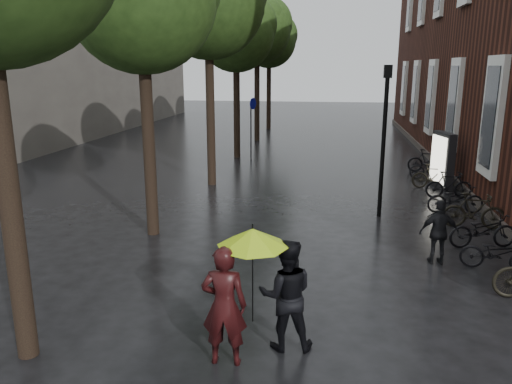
% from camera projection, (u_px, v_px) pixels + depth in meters
% --- Properties ---
extents(bg_building, '(16.00, 30.00, 14.00)m').
position_uv_depth(bg_building, '(8.00, 29.00, 34.80)').
color(bg_building, '#47423D').
rests_on(bg_building, ground).
extents(street_trees, '(4.33, 34.03, 8.91)m').
position_uv_depth(street_trees, '(223.00, 20.00, 20.72)').
color(street_trees, black).
rests_on(street_trees, ground).
extents(person_burgundy, '(0.73, 0.50, 1.92)m').
position_uv_depth(person_burgundy, '(224.00, 306.00, 7.56)').
color(person_burgundy, black).
rests_on(person_burgundy, ground).
extents(person_black, '(0.99, 0.82, 1.86)m').
position_uv_depth(person_black, '(286.00, 295.00, 8.00)').
color(person_black, black).
rests_on(person_black, ground).
extents(lime_umbrella, '(1.11, 1.11, 1.63)m').
position_uv_depth(lime_umbrella, '(253.00, 237.00, 7.57)').
color(lime_umbrella, black).
rests_on(lime_umbrella, ground).
extents(pedestrian_walking, '(0.92, 0.45, 1.52)m').
position_uv_depth(pedestrian_walking, '(439.00, 232.00, 11.51)').
color(pedestrian_walking, black).
rests_on(pedestrian_walking, ground).
extents(parked_bicycles, '(2.04, 12.85, 1.04)m').
position_uv_depth(parked_bicycles, '(458.00, 198.00, 15.58)').
color(parked_bicycles, black).
rests_on(parked_bicycles, ground).
extents(ad_lightbox, '(0.32, 1.40, 2.12)m').
position_uv_depth(ad_lightbox, '(442.00, 161.00, 18.59)').
color(ad_lightbox, black).
rests_on(ad_lightbox, ground).
extents(lamp_post, '(0.23, 0.23, 4.52)m').
position_uv_depth(lamp_post, '(384.00, 127.00, 14.68)').
color(lamp_post, black).
rests_on(lamp_post, ground).
extents(cycle_sign, '(0.16, 0.54, 2.99)m').
position_uv_depth(cycle_sign, '(252.00, 119.00, 24.26)').
color(cycle_sign, '#262628').
rests_on(cycle_sign, ground).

